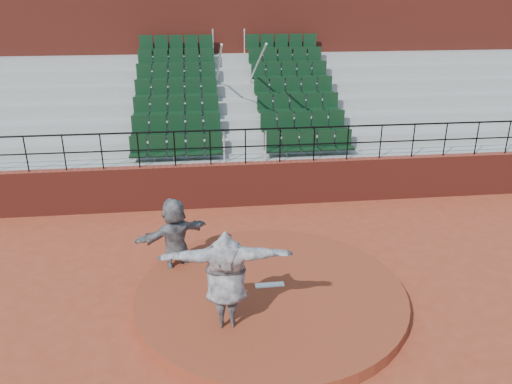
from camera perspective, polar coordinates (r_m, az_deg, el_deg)
ground at (r=10.52m, az=1.67°, el=-12.21°), size 90.00×90.00×0.00m
pitchers_mound at (r=10.45m, az=1.68°, el=-11.65°), size 5.50×5.50×0.25m
pitching_rubber at (r=10.50m, az=1.57°, el=-10.56°), size 0.60×0.15×0.03m
boundary_wall at (r=14.65m, az=-1.18°, el=0.91°), size 24.00×0.30×1.30m
wall_railing at (r=14.21m, az=-1.22°, el=6.11°), size 24.04×0.05×1.03m
seating_deck at (r=17.87m, az=-2.39°, el=7.43°), size 24.00×5.97×4.63m
press_box_facade at (r=21.38m, az=-3.38°, el=15.58°), size 24.00×3.00×7.10m
pitcher at (r=8.94m, az=-3.46°, el=-9.89°), size 2.36×0.77×1.89m
fielder at (r=11.07m, az=-9.26°, el=-5.16°), size 1.75×1.27×1.83m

